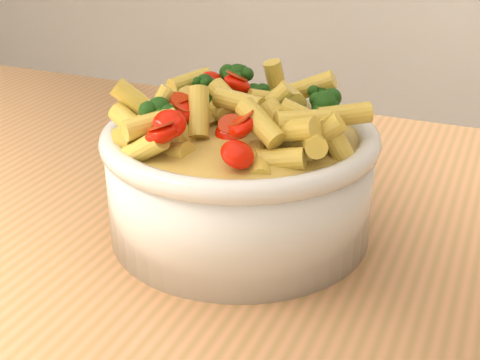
% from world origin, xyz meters
% --- Properties ---
extents(table, '(1.20, 0.80, 0.90)m').
position_xyz_m(table, '(0.00, 0.00, 0.80)').
color(table, '#B6794E').
rests_on(table, ground).
extents(serving_bowl, '(0.23, 0.23, 0.10)m').
position_xyz_m(serving_bowl, '(0.09, 0.05, 0.95)').
color(serving_bowl, silver).
rests_on(serving_bowl, table).
extents(pasta_salad, '(0.18, 0.18, 0.04)m').
position_xyz_m(pasta_salad, '(0.09, 0.05, 1.01)').
color(pasta_salad, '#F6CA4D').
rests_on(pasta_salad, serving_bowl).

